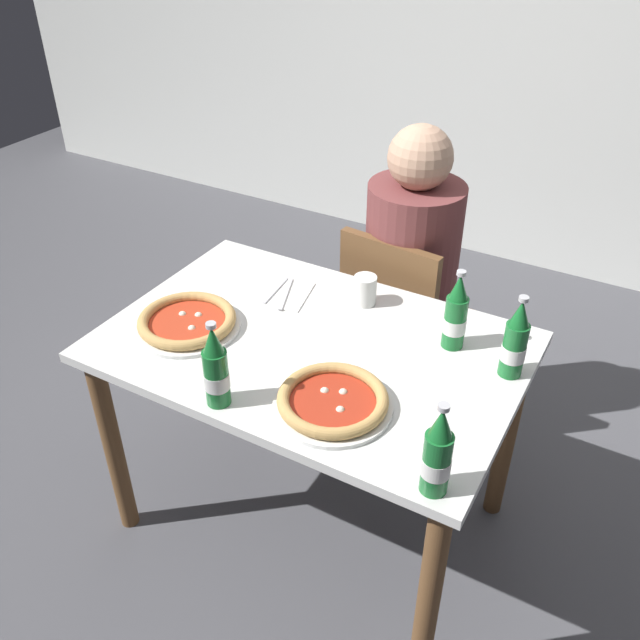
# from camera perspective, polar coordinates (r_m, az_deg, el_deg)

# --- Properties ---
(ground_plane) EXTENTS (8.00, 8.00, 0.00)m
(ground_plane) POSITION_cam_1_polar(r_m,az_deg,el_deg) (2.49, -0.59, -16.01)
(ground_plane) COLOR #4C4C51
(back_wall_tiled) EXTENTS (7.00, 0.10, 2.60)m
(back_wall_tiled) POSITION_cam_1_polar(r_m,az_deg,el_deg) (3.71, 18.11, 23.30)
(back_wall_tiled) COLOR white
(back_wall_tiled) RESTS_ON ground_plane
(dining_table_main) EXTENTS (1.20, 0.80, 0.75)m
(dining_table_main) POSITION_cam_1_polar(r_m,az_deg,el_deg) (2.04, -0.69, -4.51)
(dining_table_main) COLOR silver
(dining_table_main) RESTS_ON ground_plane
(chair_behind_table) EXTENTS (0.44, 0.44, 0.85)m
(chair_behind_table) POSITION_cam_1_polar(r_m,az_deg,el_deg) (2.56, 6.72, 0.09)
(chair_behind_table) COLOR brown
(chair_behind_table) RESTS_ON ground_plane
(diner_seated) EXTENTS (0.34, 0.34, 1.21)m
(diner_seated) POSITION_cam_1_polar(r_m,az_deg,el_deg) (2.54, 7.49, 2.49)
(diner_seated) COLOR #2D3342
(diner_seated) RESTS_ON ground_plane
(pizza_margherita_near) EXTENTS (0.31, 0.31, 0.04)m
(pizza_margherita_near) POSITION_cam_1_polar(r_m,az_deg,el_deg) (1.74, 1.08, -6.84)
(pizza_margherita_near) COLOR white
(pizza_margherita_near) RESTS_ON dining_table_main
(pizza_marinara_far) EXTENTS (0.32, 0.32, 0.04)m
(pizza_marinara_far) POSITION_cam_1_polar(r_m,az_deg,el_deg) (2.06, -11.12, -0.15)
(pizza_marinara_far) COLOR white
(pizza_marinara_far) RESTS_ON dining_table_main
(beer_bottle_left) EXTENTS (0.07, 0.07, 0.25)m
(beer_bottle_left) POSITION_cam_1_polar(r_m,az_deg,el_deg) (1.87, 16.10, -1.83)
(beer_bottle_left) COLOR #196B2D
(beer_bottle_left) RESTS_ON dining_table_main
(beer_bottle_center) EXTENTS (0.07, 0.07, 0.25)m
(beer_bottle_center) POSITION_cam_1_polar(r_m,az_deg,el_deg) (1.50, 9.85, -11.16)
(beer_bottle_center) COLOR #196B2D
(beer_bottle_center) RESTS_ON dining_table_main
(beer_bottle_right) EXTENTS (0.07, 0.07, 0.25)m
(beer_bottle_right) POSITION_cam_1_polar(r_m,az_deg,el_deg) (1.72, -8.76, -4.20)
(beer_bottle_right) COLOR #196B2D
(beer_bottle_right) RESTS_ON dining_table_main
(beer_bottle_extra) EXTENTS (0.07, 0.07, 0.25)m
(beer_bottle_extra) POSITION_cam_1_polar(r_m,az_deg,el_deg) (1.94, 11.35, 0.39)
(beer_bottle_extra) COLOR #196B2D
(beer_bottle_extra) RESTS_ON dining_table_main
(napkin_with_cutlery) EXTENTS (0.21, 0.21, 0.01)m
(napkin_with_cutlery) POSITION_cam_1_polar(r_m,az_deg,el_deg) (2.19, -3.34, 2.28)
(napkin_with_cutlery) COLOR white
(napkin_with_cutlery) RESTS_ON dining_table_main
(paper_cup) EXTENTS (0.07, 0.07, 0.09)m
(paper_cup) POSITION_cam_1_polar(r_m,az_deg,el_deg) (2.12, 3.81, 2.53)
(paper_cup) COLOR white
(paper_cup) RESTS_ON dining_table_main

